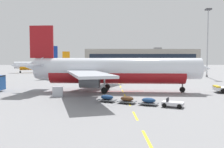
% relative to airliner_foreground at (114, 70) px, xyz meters
% --- Properties ---
extents(ground, '(400.00, 400.00, 0.00)m').
position_rel_airliner_foreground_xyz_m(ground, '(23.74, 18.62, -3.95)').
color(ground, gray).
extents(apron_paint_markings, '(8.00, 97.19, 0.01)m').
position_rel_airliner_foreground_xyz_m(apron_paint_markings, '(1.74, 17.55, -3.95)').
color(apron_paint_markings, yellow).
rests_on(apron_paint_markings, ground).
extents(airliner_foreground, '(34.82, 34.49, 12.20)m').
position_rel_airliner_foreground_xyz_m(airliner_foreground, '(0.00, 0.00, 0.00)').
color(airliner_foreground, silver).
rests_on(airliner_foreground, ground).
extents(airliner_mid_left, '(26.86, 25.60, 9.75)m').
position_rel_airliner_foreground_xyz_m(airliner_mid_left, '(-30.43, 67.34, -0.79)').
color(airliner_mid_left, silver).
rests_on(airliner_mid_left, ground).
extents(airliner_far_center, '(26.68, 24.89, 10.16)m').
position_rel_airliner_foreground_xyz_m(airliner_far_center, '(-9.12, 38.05, -0.66)').
color(airliner_far_center, silver).
rests_on(airliner_far_center, ground).
extents(baggage_train, '(11.05, 6.46, 1.14)m').
position_rel_airliner_foreground_xyz_m(baggage_train, '(2.85, -12.63, -3.42)').
color(baggage_train, silver).
rests_on(baggage_train, ground).
extents(uld_cargo_container, '(1.78, 1.75, 1.60)m').
position_rel_airliner_foreground_xyz_m(uld_cargo_container, '(-9.14, -5.36, -3.15)').
color(uld_cargo_container, '#B7BCC6').
rests_on(uld_cargo_container, ground).
extents(apron_light_mast_far, '(1.80, 1.80, 22.88)m').
position_rel_airliner_foreground_xyz_m(apron_light_mast_far, '(32.70, 36.55, 10.42)').
color(apron_light_mast_far, slate).
rests_on(apron_light_mast_far, ground).
extents(terminal_satellite, '(88.36, 21.30, 15.53)m').
position_rel_airliner_foreground_xyz_m(terminal_satellite, '(26.41, 149.11, 3.03)').
color(terminal_satellite, '#9E998E').
rests_on(terminal_satellite, ground).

